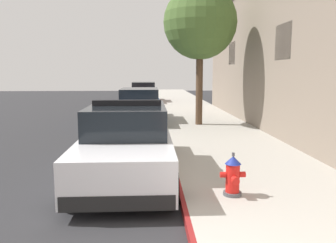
# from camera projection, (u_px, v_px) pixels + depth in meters

# --- Properties ---
(ground_plane) EXTENTS (34.60, 60.00, 0.20)m
(ground_plane) POSITION_uv_depth(u_px,v_px,m) (52.00, 137.00, 12.71)
(ground_plane) COLOR #2B2B2D
(sidewalk_pavement) EXTENTS (3.51, 60.00, 0.15)m
(sidewalk_pavement) POSITION_uv_depth(u_px,v_px,m) (212.00, 131.00, 12.99)
(sidewalk_pavement) COLOR #ADA89E
(sidewalk_pavement) RESTS_ON ground
(curb_painted_edge) EXTENTS (0.08, 60.00, 0.15)m
(curb_painted_edge) POSITION_uv_depth(u_px,v_px,m) (165.00, 131.00, 12.90)
(curb_painted_edge) COLOR maroon
(curb_painted_edge) RESTS_ON ground
(police_cruiser) EXTENTS (1.94, 4.84, 1.68)m
(police_cruiser) POSITION_uv_depth(u_px,v_px,m) (128.00, 143.00, 7.49)
(police_cruiser) COLOR white
(police_cruiser) RESTS_ON ground
(parked_car_silver_ahead) EXTENTS (1.94, 4.84, 1.56)m
(parked_car_silver_ahead) POSITION_uv_depth(u_px,v_px,m) (140.00, 107.00, 15.28)
(parked_car_silver_ahead) COLOR navy
(parked_car_silver_ahead) RESTS_ON ground
(parked_car_dark_far) EXTENTS (1.94, 4.84, 1.56)m
(parked_car_dark_far) POSITION_uv_depth(u_px,v_px,m) (144.00, 93.00, 25.42)
(parked_car_dark_far) COLOR maroon
(parked_car_dark_far) RESTS_ON ground
(fire_hydrant) EXTENTS (0.44, 0.40, 0.76)m
(fire_hydrant) POSITION_uv_depth(u_px,v_px,m) (233.00, 176.00, 5.93)
(fire_hydrant) COLOR #4C4C51
(fire_hydrant) RESTS_ON sidewalk_pavement
(street_tree) EXTENTS (2.92, 2.92, 5.54)m
(street_tree) POSITION_uv_depth(u_px,v_px,m) (200.00, 23.00, 13.54)
(street_tree) COLOR brown
(street_tree) RESTS_ON sidewalk_pavement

